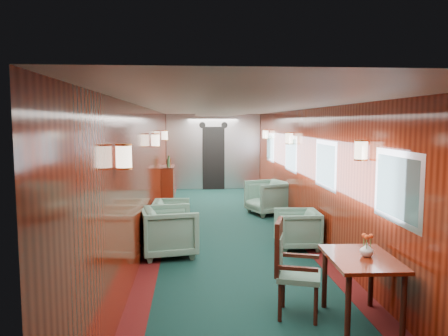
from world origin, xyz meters
The scene contains 12 objects.
room centered at (0.00, 0.00, 1.63)m, with size 12.00×12.10×2.40m.
bulkhead centered at (0.00, 5.91, 1.18)m, with size 2.98×0.17×2.39m.
windows_right centered at (1.49, 0.25, 1.45)m, with size 0.02×8.60×0.80m.
wall_sconces centered at (0.00, 0.57, 1.79)m, with size 2.97×7.97×0.25m.
dining_table centered at (1.07, -3.63, 0.61)m, with size 0.72×1.00×0.73m.
side_chair centered at (0.37, -3.37, 0.58)m, with size 0.59×0.61×1.07m.
credenza centered at (-1.34, 3.84, 0.49)m, with size 0.34×1.07×1.24m.
flower_vase centered at (1.13, -3.62, 0.81)m, with size 0.14×0.14×0.15m, color beige.
armchair_left_near centered at (-1.08, -1.06, 0.40)m, with size 0.84×0.87×0.79m, color #214D42.
armchair_left_far centered at (-1.10, 0.42, 0.32)m, with size 0.69×0.71×0.64m, color #214D42.
armchair_right_near centered at (1.08, -0.81, 0.33)m, with size 0.70×0.72×0.66m, color #214D42.
armchair_right_far centered at (1.07, 1.99, 0.39)m, with size 0.84×0.86×0.79m, color #214D42.
Camera 1 is at (-0.72, -7.99, 2.15)m, focal length 35.00 mm.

